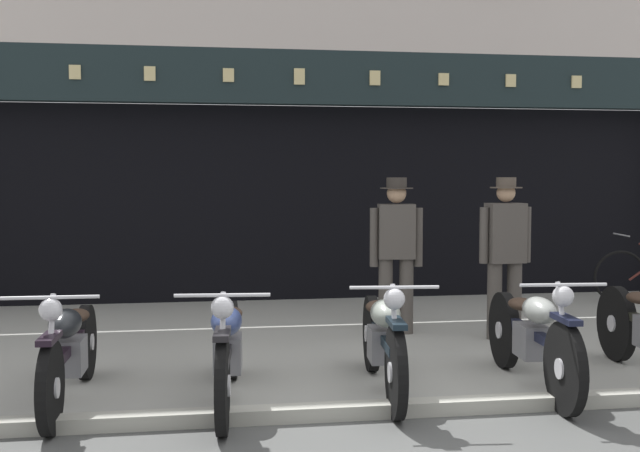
{
  "coord_description": "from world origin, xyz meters",
  "views": [
    {
      "loc": [
        -1.33,
        -5.13,
        1.67
      ],
      "look_at": [
        -0.14,
        2.54,
        1.17
      ],
      "focal_mm": 43.96,
      "sensor_mm": 36.0,
      "label": 1
    }
  ],
  "objects_px": {
    "motorcycle_left": "(70,348)",
    "shopkeeper_center": "(505,250)",
    "motorcycle_center": "(383,338)",
    "motorcycle_center_left": "(228,347)",
    "salesman_left": "(396,247)",
    "advert_board_near": "(485,176)",
    "motorcycle_center_right": "(532,335)"
  },
  "relations": [
    {
      "from": "salesman_left",
      "to": "shopkeeper_center",
      "type": "height_order",
      "value": "shopkeeper_center"
    },
    {
      "from": "motorcycle_left",
      "to": "shopkeeper_center",
      "type": "relative_size",
      "value": 1.22
    },
    {
      "from": "motorcycle_left",
      "to": "shopkeeper_center",
      "type": "distance_m",
      "value": 4.42
    },
    {
      "from": "motorcycle_left",
      "to": "salesman_left",
      "type": "xyz_separation_m",
      "value": [
        3.0,
        2.16,
        0.5
      ]
    },
    {
      "from": "motorcycle_center",
      "to": "motorcycle_center_right",
      "type": "distance_m",
      "value": 1.18
    },
    {
      "from": "motorcycle_center_left",
      "to": "shopkeeper_center",
      "type": "xyz_separation_m",
      "value": [
        2.89,
        1.9,
        0.49
      ]
    },
    {
      "from": "shopkeeper_center",
      "to": "salesman_left",
      "type": "bearing_deg",
      "value": -26.02
    },
    {
      "from": "motorcycle_center_right",
      "to": "salesman_left",
      "type": "bearing_deg",
      "value": -73.01
    },
    {
      "from": "motorcycle_center",
      "to": "shopkeeper_center",
      "type": "height_order",
      "value": "shopkeeper_center"
    },
    {
      "from": "motorcycle_center",
      "to": "advert_board_near",
      "type": "height_order",
      "value": "advert_board_near"
    },
    {
      "from": "motorcycle_center",
      "to": "advert_board_near",
      "type": "xyz_separation_m",
      "value": [
        2.6,
        4.74,
        1.24
      ]
    },
    {
      "from": "motorcycle_center_left",
      "to": "shopkeeper_center",
      "type": "bearing_deg",
      "value": -141.83
    },
    {
      "from": "motorcycle_center",
      "to": "motorcycle_center_right",
      "type": "relative_size",
      "value": 0.97
    },
    {
      "from": "motorcycle_center_left",
      "to": "motorcycle_center_right",
      "type": "height_order",
      "value": "motorcycle_center_right"
    },
    {
      "from": "motorcycle_left",
      "to": "advert_board_near",
      "type": "height_order",
      "value": "advert_board_near"
    },
    {
      "from": "motorcycle_left",
      "to": "motorcycle_center_left",
      "type": "distance_m",
      "value": 1.15
    },
    {
      "from": "motorcycle_center_right",
      "to": "salesman_left",
      "type": "xyz_separation_m",
      "value": [
        -0.51,
        2.29,
        0.49
      ]
    },
    {
      "from": "advert_board_near",
      "to": "salesman_left",
      "type": "bearing_deg",
      "value": -127.28
    },
    {
      "from": "advert_board_near",
      "to": "motorcycle_center_left",
      "type": "bearing_deg",
      "value": -127.95
    },
    {
      "from": "motorcycle_center_left",
      "to": "motorcycle_center",
      "type": "xyz_separation_m",
      "value": [
        1.19,
        0.11,
        0.0
      ]
    },
    {
      "from": "salesman_left",
      "to": "motorcycle_center",
      "type": "bearing_deg",
      "value": 79.76
    },
    {
      "from": "motorcycle_center",
      "to": "salesman_left",
      "type": "distance_m",
      "value": 2.36
    },
    {
      "from": "motorcycle_center",
      "to": "salesman_left",
      "type": "relative_size",
      "value": 1.2
    },
    {
      "from": "salesman_left",
      "to": "advert_board_near",
      "type": "xyz_separation_m",
      "value": [
        1.93,
        2.53,
        0.75
      ]
    },
    {
      "from": "motorcycle_center_right",
      "to": "advert_board_near",
      "type": "bearing_deg",
      "value": -101.92
    },
    {
      "from": "motorcycle_center_left",
      "to": "salesman_left",
      "type": "xyz_separation_m",
      "value": [
        1.86,
        2.32,
        0.49
      ]
    },
    {
      "from": "motorcycle_left",
      "to": "shopkeeper_center",
      "type": "xyz_separation_m",
      "value": [
        4.03,
        1.74,
        0.5
      ]
    },
    {
      "from": "motorcycle_left",
      "to": "advert_board_near",
      "type": "distance_m",
      "value": 6.91
    },
    {
      "from": "salesman_left",
      "to": "shopkeeper_center",
      "type": "distance_m",
      "value": 1.12
    },
    {
      "from": "advert_board_near",
      "to": "motorcycle_left",
      "type": "bearing_deg",
      "value": -136.41
    },
    {
      "from": "motorcycle_left",
      "to": "shopkeeper_center",
      "type": "height_order",
      "value": "shopkeeper_center"
    },
    {
      "from": "motorcycle_center_right",
      "to": "motorcycle_center",
      "type": "bearing_deg",
      "value": 0.46
    }
  ]
}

